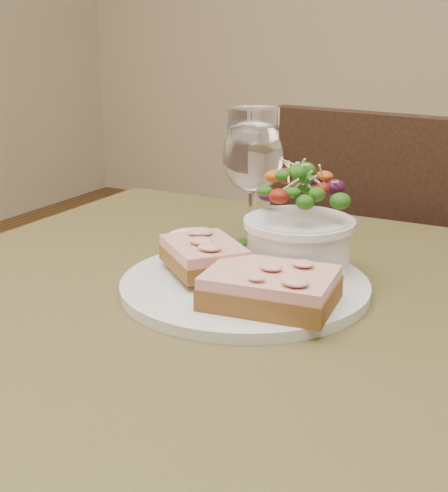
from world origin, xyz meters
The scene contains 9 objects.
cafe_table centered at (0.00, 0.00, 0.65)m, with size 0.80×0.80×0.75m.
chair_far centered at (0.07, 0.65, 0.29)m, with size 0.47×0.47×0.90m.
dinner_plate centered at (0.01, 0.03, 0.76)m, with size 0.28×0.28×0.01m, color silver.
sandwich_front centered at (0.06, -0.01, 0.78)m, with size 0.14×0.11×0.03m.
sandwich_back centered at (-0.04, 0.03, 0.78)m, with size 0.13×0.12×0.03m.
ramekin centered at (-0.07, 0.06, 0.78)m, with size 0.06×0.06×0.04m.
salad_bowl centered at (0.04, 0.10, 0.82)m, with size 0.12×0.12×0.13m.
garnish centered at (-0.06, 0.12, 0.77)m, with size 0.05×0.04×0.02m.
wine_glass centered at (-0.04, 0.15, 0.87)m, with size 0.08×0.08×0.18m.
Camera 1 is at (0.32, -0.61, 1.03)m, focal length 50.00 mm.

